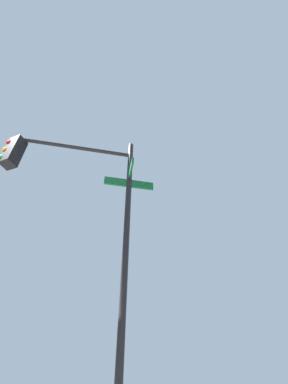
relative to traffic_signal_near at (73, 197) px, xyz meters
The scene contains 1 object.
traffic_signal_near is the anchor object (origin of this frame).
Camera 1 is at (-9.20, -3.11, 1.41)m, focal length 23.46 mm.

